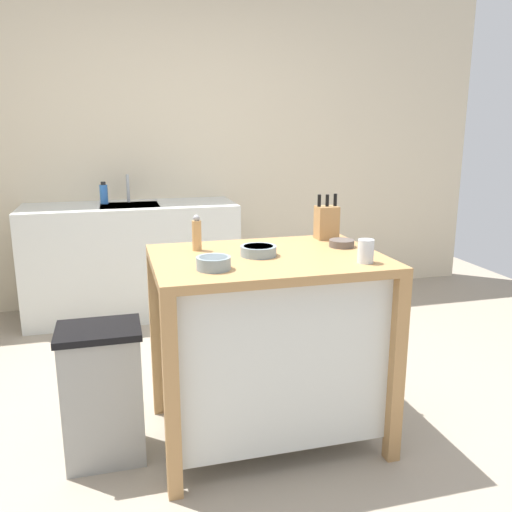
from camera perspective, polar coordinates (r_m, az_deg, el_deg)
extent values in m
plane|color=gray|center=(2.79, -3.24, -18.36)|extent=(6.63, 6.63, 0.00)
cube|color=beige|center=(4.61, -9.42, 11.30)|extent=(5.63, 0.10, 2.60)
cube|color=#AD7F4C|center=(2.44, 1.22, -0.39)|extent=(1.04, 0.75, 0.04)
cube|color=silver|center=(2.57, 1.18, -9.12)|extent=(0.94, 0.65, 0.76)
cube|color=#AD7F4C|center=(2.20, -8.96, -14.90)|extent=(0.06, 0.06, 0.86)
cube|color=#AD7F4C|center=(2.48, 14.71, -11.76)|extent=(0.06, 0.06, 0.86)
cube|color=#AD7F4C|center=(2.83, -10.54, -8.28)|extent=(0.06, 0.06, 0.86)
cube|color=#AD7F4C|center=(3.05, 8.26, -6.52)|extent=(0.06, 0.06, 0.86)
cube|color=#AD7F4C|center=(2.81, 7.52, 3.54)|extent=(0.11, 0.09, 0.17)
cylinder|color=black|center=(2.77, 6.75, 5.87)|extent=(0.02, 0.02, 0.06)
cylinder|color=black|center=(2.79, 7.59, 5.88)|extent=(0.02, 0.02, 0.06)
cylinder|color=black|center=(2.81, 8.42, 5.93)|extent=(0.02, 0.02, 0.06)
cylinder|color=#564C47|center=(2.64, 9.10, 1.34)|extent=(0.12, 0.12, 0.03)
cylinder|color=#342D2A|center=(2.64, 9.11, 1.65)|extent=(0.10, 0.10, 0.01)
cylinder|color=gray|center=(2.20, -4.54, -0.76)|extent=(0.14, 0.14, 0.05)
cylinder|color=#49555B|center=(2.19, -4.55, -0.17)|extent=(0.12, 0.12, 0.01)
cylinder|color=gray|center=(2.42, 0.26, 0.56)|extent=(0.16, 0.16, 0.05)
cylinder|color=#49555B|center=(2.42, 0.26, 1.01)|extent=(0.13, 0.13, 0.01)
cylinder|color=silver|center=(2.34, 11.59, 0.51)|extent=(0.07, 0.07, 0.10)
cylinder|color=tan|center=(2.54, -6.32, 2.17)|extent=(0.04, 0.04, 0.14)
sphere|color=#99999E|center=(2.52, -6.37, 4.02)|extent=(0.03, 0.03, 0.03)
cube|color=gray|center=(2.57, -15.95, -14.20)|extent=(0.34, 0.26, 0.60)
cube|color=black|center=(2.44, -16.43, -7.63)|extent=(0.36, 0.28, 0.03)
cube|color=silver|center=(4.36, -13.00, -0.42)|extent=(1.63, 0.60, 0.88)
cube|color=silver|center=(4.26, -13.29, 5.11)|extent=(0.44, 0.36, 0.03)
cylinder|color=#B7BCC1|center=(4.40, -13.46, 7.01)|extent=(0.02, 0.02, 0.22)
cylinder|color=blue|center=(4.36, -15.88, 6.32)|extent=(0.06, 0.06, 0.15)
cylinder|color=black|center=(4.35, -15.96, 7.45)|extent=(0.04, 0.04, 0.02)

